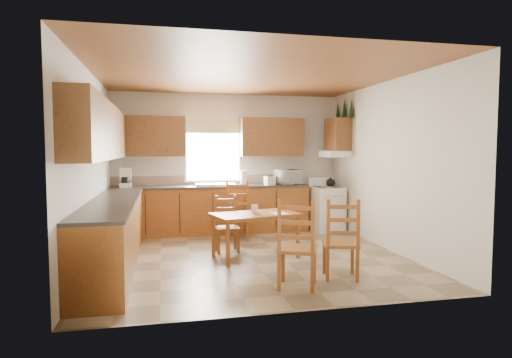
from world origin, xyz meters
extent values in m
plane|color=#7F7055|center=(0.00, 0.00, 0.00)|extent=(4.50, 4.50, 0.00)
plane|color=brown|center=(0.00, 0.00, 2.70)|extent=(4.50, 4.50, 0.00)
plane|color=beige|center=(-2.25, 0.00, 1.35)|extent=(4.50, 4.50, 0.00)
plane|color=beige|center=(2.25, 0.00, 1.35)|extent=(4.50, 4.50, 0.00)
plane|color=beige|center=(0.00, 2.25, 1.35)|extent=(4.50, 4.50, 0.00)
plane|color=beige|center=(0.00, -2.25, 1.35)|extent=(4.50, 4.50, 0.00)
cube|color=brown|center=(-0.38, 1.95, 0.44)|extent=(3.75, 0.60, 0.88)
cube|color=brown|center=(-1.95, -0.15, 0.44)|extent=(0.60, 3.60, 0.88)
cube|color=#35322F|center=(-0.38, 1.95, 0.90)|extent=(3.75, 0.63, 0.04)
cube|color=#35322F|center=(-1.95, -0.15, 0.90)|extent=(0.63, 3.60, 0.04)
cube|color=#8A6E61|center=(-0.38, 2.24, 1.01)|extent=(3.75, 0.01, 0.18)
cube|color=brown|center=(-1.55, 2.08, 1.85)|extent=(1.41, 0.33, 0.75)
cube|color=brown|center=(0.86, 2.08, 1.85)|extent=(1.25, 0.33, 0.75)
cube|color=brown|center=(-2.08, -0.15, 1.85)|extent=(0.33, 3.60, 0.75)
cube|color=brown|center=(2.08, 1.65, 1.90)|extent=(0.33, 0.62, 0.62)
cube|color=silver|center=(2.03, 1.65, 1.52)|extent=(0.44, 0.62, 0.12)
cube|color=silver|center=(-0.30, 2.22, 1.55)|extent=(1.13, 0.02, 1.18)
cube|color=white|center=(-0.30, 2.21, 1.55)|extent=(1.05, 0.01, 1.10)
cube|color=#547C3C|center=(-0.30, 2.19, 2.05)|extent=(1.19, 0.01, 0.24)
cube|color=silver|center=(-0.30, 1.95, 0.94)|extent=(0.75, 0.45, 0.04)
cone|color=black|center=(2.21, 1.33, 2.38)|extent=(0.22, 0.22, 0.36)
cone|color=black|center=(2.21, 1.65, 2.42)|extent=(0.22, 0.22, 0.36)
cone|color=black|center=(2.21, 1.97, 2.38)|extent=(0.22, 0.22, 0.36)
cube|color=silver|center=(1.87, 1.70, 0.43)|extent=(0.63, 0.65, 0.85)
cube|color=silver|center=(-1.94, 1.90, 1.09)|extent=(0.26, 0.29, 0.34)
cylinder|color=white|center=(0.25, 1.93, 1.06)|extent=(0.13, 0.13, 0.29)
cube|color=silver|center=(0.77, 1.87, 1.00)|extent=(0.24, 0.20, 0.17)
imported|color=silver|center=(1.17, 1.91, 1.06)|extent=(0.58, 0.50, 0.29)
cube|color=brown|center=(0.07, -0.05, 0.33)|extent=(1.37, 0.97, 0.66)
cube|color=brown|center=(0.25, -1.50, 0.52)|extent=(0.57, 0.56, 1.04)
cube|color=brown|center=(0.89, -1.27, 0.50)|extent=(0.51, 0.49, 1.00)
cube|color=brown|center=(0.01, 1.24, 0.52)|extent=(0.50, 0.49, 1.03)
cube|color=brown|center=(-0.29, 0.40, 0.43)|extent=(0.37, 0.35, 0.87)
cube|color=white|center=(0.41, -0.13, 0.67)|extent=(0.25, 0.30, 0.00)
cube|color=white|center=(0.06, -0.03, 0.73)|extent=(0.10, 0.04, 0.13)
camera|label=1|loc=(-1.27, -6.21, 1.62)|focal=30.00mm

